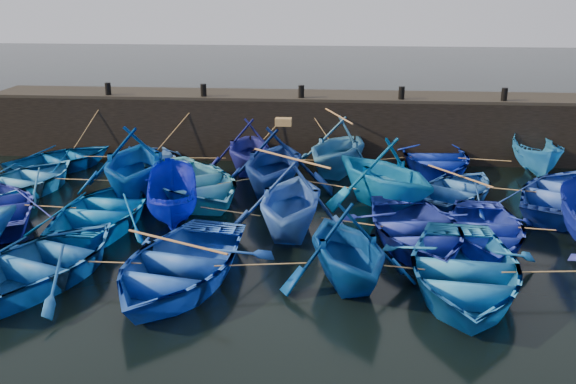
{
  "coord_description": "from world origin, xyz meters",
  "views": [
    {
      "loc": [
        1.63,
        -16.14,
        7.08
      ],
      "look_at": [
        0.0,
        3.2,
        0.7
      ],
      "focal_mm": 40.0,
      "sensor_mm": 36.0,
      "label": 1
    }
  ],
  "objects": [
    {
      "name": "bollard_4",
      "position": [
        8.0,
        9.6,
        2.87
      ],
      "size": [
        0.24,
        0.24,
        0.5
      ],
      "primitive_type": "cylinder",
      "color": "black",
      "rests_on": "quay_top"
    },
    {
      "name": "boat_21",
      "position": [
        -5.59,
        -2.2,
        0.53
      ],
      "size": [
        5.19,
        6.04,
        1.06
      ],
      "primitive_type": "imported",
      "rotation": [
        0.0,
        0.0,
        2.79
      ],
      "color": "#0E468E",
      "rests_on": "ground"
    },
    {
      "name": "boat_12",
      "position": [
        8.95,
        4.34,
        0.54
      ],
      "size": [
        5.8,
        6.4,
        1.09
      ],
      "primitive_type": "imported",
      "rotation": [
        0.0,
        0.0,
        2.64
      ],
      "color": "#1D40AA",
      "rests_on": "ground"
    },
    {
      "name": "boat_18",
      "position": [
        5.74,
        1.03,
        0.46
      ],
      "size": [
        3.5,
        4.68,
        0.93
      ],
      "primitive_type": "imported",
      "rotation": [
        0.0,
        0.0,
        -0.07
      ],
      "color": "#172AAE",
      "rests_on": "ground"
    },
    {
      "name": "boat_3",
      "position": [
        1.53,
        7.66,
        1.13
      ],
      "size": [
        5.06,
        5.38,
        2.26
      ],
      "primitive_type": "imported",
      "rotation": [
        0.0,
        0.0,
        -0.39
      ],
      "color": "#26649F",
      "rests_on": "ground"
    },
    {
      "name": "quay_top",
      "position": [
        0.0,
        10.5,
        2.56
      ],
      "size": [
        26.0,
        2.5,
        0.12
      ],
      "primitive_type": "cube",
      "color": "black",
      "rests_on": "quay_wall"
    },
    {
      "name": "boat_11",
      "position": [
        5.6,
        4.72,
        0.45
      ],
      "size": [
        4.99,
        5.32,
        0.9
      ],
      "primitive_type": "imported",
      "rotation": [
        0.0,
        0.0,
        2.55
      ],
      "color": "#1C4D9A",
      "rests_on": "ground"
    },
    {
      "name": "bollard_1",
      "position": [
        -4.0,
        9.6,
        2.87
      ],
      "size": [
        0.24,
        0.24,
        0.5
      ],
      "primitive_type": "cylinder",
      "color": "black",
      "rests_on": "quay_top"
    },
    {
      "name": "quay_wall",
      "position": [
        0.0,
        10.5,
        1.25
      ],
      "size": [
        26.0,
        2.5,
        2.5
      ],
      "primitive_type": "cube",
      "color": "black",
      "rests_on": "ground"
    },
    {
      "name": "bollard_3",
      "position": [
        4.0,
        9.6,
        2.87
      ],
      "size": [
        0.24,
        0.24,
        0.5
      ],
      "primitive_type": "cylinder",
      "color": "black",
      "rests_on": "quay_top"
    },
    {
      "name": "bollard_0",
      "position": [
        -8.0,
        9.6,
        2.87
      ],
      "size": [
        0.24,
        0.24,
        0.5
      ],
      "primitive_type": "cylinder",
      "color": "black",
      "rests_on": "quay_top"
    },
    {
      "name": "boat_2",
      "position": [
        -1.9,
        7.66,
        1.05
      ],
      "size": [
        3.85,
        4.33,
        2.09
      ],
      "primitive_type": "imported",
      "rotation": [
        0.0,
        0.0,
        0.11
      ],
      "color": "navy",
      "rests_on": "ground"
    },
    {
      "name": "bollard_2",
      "position": [
        0.0,
        9.6,
        2.87
      ],
      "size": [
        0.24,
        0.24,
        0.5
      ],
      "primitive_type": "cylinder",
      "color": "black",
      "rests_on": "quay_top"
    },
    {
      "name": "boat_1",
      "position": [
        -5.81,
        7.53,
        0.45
      ],
      "size": [
        4.52,
        5.17,
        0.89
      ],
      "primitive_type": "imported",
      "rotation": [
        0.0,
        0.0,
        0.4
      ],
      "color": "#2E59B3",
      "rests_on": "ground"
    },
    {
      "name": "boat_6",
      "position": [
        -9.31,
        4.46,
        0.49
      ],
      "size": [
        4.6,
        5.5,
        0.98
      ],
      "primitive_type": "imported",
      "rotation": [
        0.0,
        0.0,
        2.85
      ],
      "color": "blue",
      "rests_on": "ground"
    },
    {
      "name": "mooring_ropes",
      "position": [
        -0.08,
        5.06,
        0.88
      ],
      "size": [
        18.41,
        11.88,
        2.1
      ],
      "color": "tan",
      "rests_on": "ground"
    },
    {
      "name": "boat_16",
      "position": [
        0.24,
        1.36,
        1.15
      ],
      "size": [
        3.96,
        4.53,
        2.29
      ],
      "primitive_type": "imported",
      "rotation": [
        0.0,
        0.0,
        -0.05
      ],
      "color": "blue",
      "rests_on": "ground"
    },
    {
      "name": "boat_10",
      "position": [
        3.08,
        4.17,
        1.19
      ],
      "size": [
        5.84,
        5.96,
        2.38
      ],
      "primitive_type": "imported",
      "rotation": [
        0.0,
        0.0,
        3.8
      ],
      "color": "#0662B0",
      "rests_on": "ground"
    },
    {
      "name": "boat_5",
      "position": [
        9.06,
        8.12,
        0.77
      ],
      "size": [
        1.65,
        4.03,
        1.54
      ],
      "primitive_type": "imported",
      "rotation": [
        0.0,
        0.0,
        -0.04
      ],
      "color": "blue",
      "rests_on": "ground"
    },
    {
      "name": "boat_15",
      "position": [
        -3.46,
        1.95,
        0.79
      ],
      "size": [
        2.47,
        4.33,
        1.58
      ],
      "primitive_type": "imported",
      "rotation": [
        0.0,
        0.0,
        3.38
      ],
      "color": "#000A98",
      "rests_on": "ground"
    },
    {
      "name": "boat_22",
      "position": [
        -2.24,
        -2.2,
        0.56
      ],
      "size": [
        4.82,
        6.04,
        1.12
      ],
      "primitive_type": "imported",
      "rotation": [
        0.0,
        0.0,
        -0.19
      ],
      "color": "#1441B6",
      "rests_on": "ground"
    },
    {
      "name": "wooden_crate",
      "position": [
        -0.31,
        5.0,
        2.59
      ],
      "size": [
        0.55,
        0.35,
        0.25
      ],
      "primitive_type": "cube",
      "color": "olive",
      "rests_on": "boat_9"
    },
    {
      "name": "boat_23",
      "position": [
        1.85,
        -1.83,
        1.02
      ],
      "size": [
        4.4,
        4.74,
        2.05
      ],
      "primitive_type": "imported",
      "rotation": [
        0.0,
        0.0,
        0.32
      ],
      "color": "navy",
      "rests_on": "ground"
    },
    {
      "name": "boat_4",
      "position": [
        5.31,
        8.44,
        0.55
      ],
      "size": [
        4.26,
        5.65,
        1.11
      ],
      "primitive_type": "imported",
      "rotation": [
        0.0,
        0.0,
        0.08
      ],
      "color": "#081E9D",
      "rests_on": "ground"
    },
    {
      "name": "boat_17",
      "position": [
        3.78,
        0.78,
        0.53
      ],
      "size": [
        4.48,
        5.66,
        1.06
      ],
      "primitive_type": "imported",
      "rotation": [
        0.0,
        0.0,
        0.17
      ],
      "color": "navy",
      "rests_on": "ground"
    },
    {
      "name": "boat_9",
      "position": [
        -0.61,
        5.0,
        1.23
      ],
      "size": [
        4.32,
        4.93,
        2.46
      ],
      "primitive_type": "imported",
      "rotation": [
        0.0,
        0.0,
        3.08
      ],
      "color": "navy",
      "rests_on": "ground"
    },
    {
      "name": "loose_oars",
      "position": [
        1.28,
        2.88,
        1.67
      ],
      "size": [
        10.1,
        11.94,
        1.45
      ],
      "color": "#99724C",
      "rests_on": "ground"
    },
    {
      "name": "boat_7",
      "position": [
        -5.35,
        4.41,
        1.27
      ],
      "size": [
        4.98,
        5.52,
        2.55
      ],
      "primitive_type": "imported",
      "rotation": [
        0.0,
        0.0,
        3.33
      ],
      "color": "#003992",
      "rests_on": "ground"
    },
    {
      "name": "boat_8",
      "position": [
        -3.39,
        4.27,
        0.6
      ],
      "size": [
        6.64,
        7.08,
        1.19
      ],
      "primitive_type": "imported",
      "rotation": [
        0.0,
        0.0,
        0.6
      ],
      "color": "#3487D4",
      "rests_on": "ground"
    },
    {
      "name": "ground",
      "position": [
        0.0,
        0.0,
        0.0
      ],
      "size": [
        120.0,
        120.0,
        0.0
      ],
      "primitive_type": "plane",
      "color": "black",
      "rests_on": "ground"
    },
    {
      "name": "boat_0",
      "position": [
        -9.31,
        7.44,
        0.45
      ],
      "size": [
        5.1,
        5.33,
        0.9
      ],
      "primitive_type": "imported",
      "rotation": [
        0.0,
        0.0,
        2.48
      ],
      "color": "navy",
      "rests_on": "ground"
    },
    {
      "name": "boat_14",
      "position": [
        -5.42,
        1.56,
        0.52
      ],
      "size": [
        3.84,
        5.2,
        1.05
      ],
      "primitive_type": "imported",
      "rotation": [
        0.0,
        0.0,
        3.1
      ],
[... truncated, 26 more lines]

